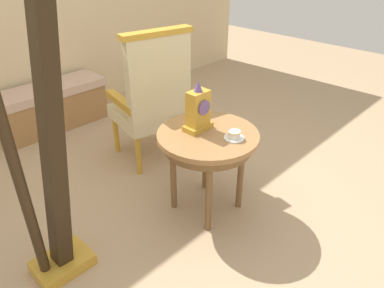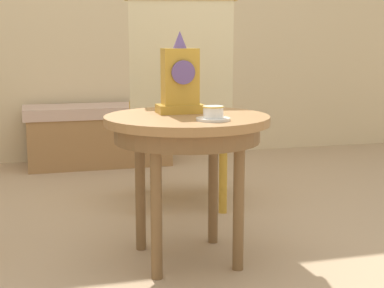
{
  "view_description": "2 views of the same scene",
  "coord_description": "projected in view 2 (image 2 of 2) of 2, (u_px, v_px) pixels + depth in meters",
  "views": [
    {
      "loc": [
        -1.48,
        -1.38,
        1.71
      ],
      "look_at": [
        0.02,
        0.08,
        0.5
      ],
      "focal_mm": 33.54,
      "sensor_mm": 36.0,
      "label": 1
    },
    {
      "loc": [
        -0.55,
        -2.26,
        0.9
      ],
      "look_at": [
        0.07,
        -0.04,
        0.49
      ],
      "focal_mm": 54.24,
      "sensor_mm": 36.0,
      "label": 2
    }
  ],
  "objects": [
    {
      "name": "window_bench",
      "position": [
        99.0,
        135.0,
        4.24
      ],
      "size": [
        1.06,
        0.4,
        0.44
      ],
      "color": "#CCA893",
      "rests_on": "ground"
    },
    {
      "name": "armchair",
      "position": [
        180.0,
        100.0,
        3.08
      ],
      "size": [
        0.63,
        0.63,
        1.14
      ],
      "color": "beige",
      "rests_on": "ground"
    },
    {
      "name": "teacup_left",
      "position": [
        213.0,
        114.0,
        2.18
      ],
      "size": [
        0.13,
        0.13,
        0.06
      ],
      "color": "white",
      "rests_on": "side_table"
    },
    {
      "name": "mantel_clock",
      "position": [
        180.0,
        80.0,
        2.38
      ],
      "size": [
        0.19,
        0.11,
        0.34
      ],
      "color": "gold",
      "rests_on": "side_table"
    },
    {
      "name": "side_table",
      "position": [
        187.0,
        134.0,
        2.34
      ],
      "size": [
        0.67,
        0.67,
        0.61
      ],
      "color": "#9E7042",
      "rests_on": "ground"
    },
    {
      "name": "ground_plane",
      "position": [
        173.0,
        257.0,
        2.45
      ],
      "size": [
        10.0,
        10.0,
        0.0
      ],
      "primitive_type": "plane",
      "color": "tan"
    }
  ]
}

